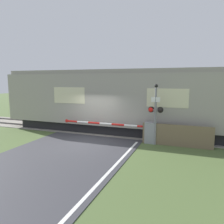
% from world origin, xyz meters
% --- Properties ---
extents(ground_plane, '(80.00, 80.00, 0.00)m').
position_xyz_m(ground_plane, '(0.00, 0.00, 0.00)').
color(ground_plane, '#4C6033').
extents(track_bed, '(36.00, 3.20, 0.13)m').
position_xyz_m(track_bed, '(0.00, 3.02, 0.02)').
color(track_bed, gray).
rests_on(track_bed, ground_plane).
extents(train, '(21.48, 2.93, 3.93)m').
position_xyz_m(train, '(3.99, 3.02, 2.01)').
color(train, black).
rests_on(train, ground_plane).
extents(crossing_barrier, '(5.53, 0.44, 1.11)m').
position_xyz_m(crossing_barrier, '(2.80, 1.14, 0.61)').
color(crossing_barrier, gray).
rests_on(crossing_barrier, ground_plane).
extents(signal_post, '(0.76, 0.26, 3.11)m').
position_xyz_m(signal_post, '(3.49, 0.94, 1.76)').
color(signal_post, gray).
rests_on(signal_post, ground_plane).
extents(roadside_fence, '(3.45, 0.06, 1.10)m').
position_xyz_m(roadside_fence, '(4.58, 1.00, 0.55)').
color(roadside_fence, '#726047').
rests_on(roadside_fence, ground_plane).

